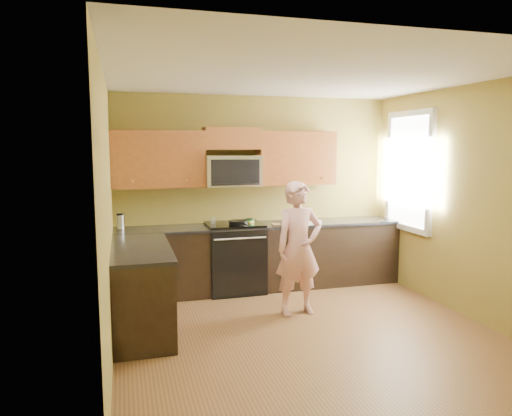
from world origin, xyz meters
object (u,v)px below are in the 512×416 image
object	(u,v)px
frying_pan	(238,225)
travel_mug	(121,229)
stove	(235,257)
microwave	(232,186)
woman	(299,248)
butter_tub	(249,224)

from	to	relation	value
frying_pan	travel_mug	world-z (taller)	travel_mug
stove	microwave	world-z (taller)	microwave
woman	microwave	bearing A→B (deg)	109.39
stove	butter_tub	xyz separation A→B (m)	(0.22, 0.03, 0.45)
butter_tub	travel_mug	distance (m)	1.72
woman	travel_mug	size ratio (longest dim) A/B	7.90
stove	butter_tub	size ratio (longest dim) A/B	6.89
microwave	travel_mug	distance (m)	1.59
woman	travel_mug	distance (m)	2.38
stove	woman	bearing A→B (deg)	-64.01
travel_mug	microwave	bearing A→B (deg)	-1.36
woman	frying_pan	size ratio (longest dim) A/B	3.52
microwave	travel_mug	xyz separation A→B (m)	(-1.50, 0.04, -0.53)
butter_tub	travel_mug	xyz separation A→B (m)	(-1.72, 0.13, 0.00)
stove	travel_mug	size ratio (longest dim) A/B	4.72
woman	frying_pan	world-z (taller)	woman
stove	butter_tub	bearing A→B (deg)	7.55
stove	travel_mug	world-z (taller)	travel_mug
butter_tub	woman	bearing A→B (deg)	-74.38
microwave	frying_pan	xyz separation A→B (m)	(0.02, -0.26, -0.50)
microwave	butter_tub	bearing A→B (deg)	-23.93
woman	butter_tub	world-z (taller)	woman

